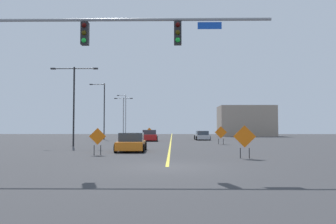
{
  "coord_description": "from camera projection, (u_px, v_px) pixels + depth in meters",
  "views": [
    {
      "loc": [
        0.26,
        -15.08,
        1.78
      ],
      "look_at": [
        -0.18,
        15.4,
        3.2
      ],
      "focal_mm": 35.57,
      "sensor_mm": 36.0,
      "label": 1
    }
  ],
  "objects": [
    {
      "name": "construction_sign_right_shoulder",
      "position": [
        245.0,
        138.0,
        19.2
      ],
      "size": [
        1.28,
        0.23,
        1.91
      ],
      "color": "orange",
      "rests_on": "ground"
    },
    {
      "name": "ground",
      "position": [
        167.0,
        167.0,
        14.98
      ],
      "size": [
        151.48,
        151.48,
        0.0
      ],
      "primitive_type": "plane",
      "color": "#38383A"
    },
    {
      "name": "roadside_building_east",
      "position": [
        246.0,
        121.0,
        68.05
      ],
      "size": [
        10.96,
        7.04,
        6.17
      ],
      "color": "gray",
      "rests_on": "ground"
    },
    {
      "name": "street_lamp_far_left",
      "position": [
        123.0,
        114.0,
        59.22
      ],
      "size": [
        3.27,
        0.24,
        7.12
      ],
      "color": "gray",
      "rests_on": "ground"
    },
    {
      "name": "construction_sign_median_near",
      "position": [
        149.0,
        132.0,
        50.55
      ],
      "size": [
        1.13,
        0.31,
        1.76
      ],
      "color": "orange",
      "rests_on": "ground"
    },
    {
      "name": "traffic_signal_assembly",
      "position": [
        84.0,
        48.0,
        15.27
      ],
      "size": [
        12.94,
        0.44,
        7.21
      ],
      "color": "gray",
      "rests_on": "ground"
    },
    {
      "name": "construction_sign_right_lane",
      "position": [
        98.0,
        138.0,
        21.62
      ],
      "size": [
        1.1,
        0.08,
        1.75
      ],
      "color": "orange",
      "rests_on": "ground"
    },
    {
      "name": "street_lamp_near_right",
      "position": [
        74.0,
        98.0,
        31.71
      ],
      "size": [
        4.53,
        0.24,
        7.57
      ],
      "color": "black",
      "rests_on": "ground"
    },
    {
      "name": "street_lamp_mid_left",
      "position": [
        125.0,
        113.0,
        70.51
      ],
      "size": [
        1.94,
        0.24,
        8.74
      ],
      "color": "gray",
      "rests_on": "ground"
    },
    {
      "name": "street_lamp_far_right",
      "position": [
        103.0,
        108.0,
        49.33
      ],
      "size": [
        2.3,
        0.24,
        8.34
      ],
      "color": "black",
      "rests_on": "ground"
    },
    {
      "name": "car_red_distant",
      "position": [
        149.0,
        136.0,
        43.93
      ],
      "size": [
        2.33,
        4.48,
        1.46
      ],
      "color": "red",
      "rests_on": "ground"
    },
    {
      "name": "road_centre_stripe",
      "position": [
        171.0,
        138.0,
        57.01
      ],
      "size": [
        0.16,
        84.16,
        0.01
      ],
      "color": "yellow",
      "rests_on": "ground"
    },
    {
      "name": "car_silver_near",
      "position": [
        202.0,
        136.0,
        47.46
      ],
      "size": [
        2.08,
        4.26,
        1.3
      ],
      "color": "#B7BABF",
      "rests_on": "ground"
    },
    {
      "name": "car_orange_passing",
      "position": [
        131.0,
        143.0,
        25.02
      ],
      "size": [
        2.26,
        4.26,
        1.38
      ],
      "color": "orange",
      "rests_on": "ground"
    },
    {
      "name": "construction_sign_left_lane",
      "position": [
        221.0,
        133.0,
        35.28
      ],
      "size": [
        1.29,
        0.15,
        1.92
      ],
      "color": "orange",
      "rests_on": "ground"
    }
  ]
}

